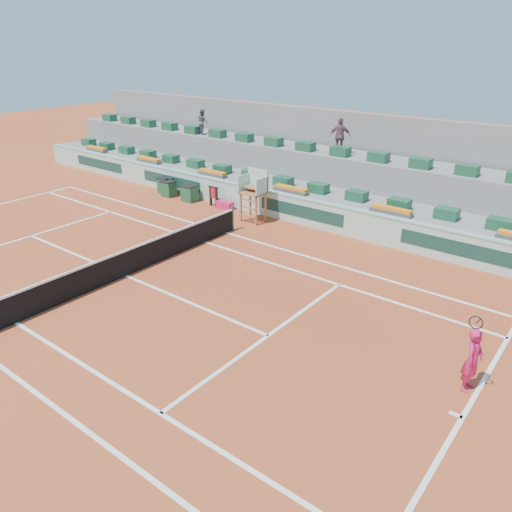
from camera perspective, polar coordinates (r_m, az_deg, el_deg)
The scene contains 19 objects.
ground at distance 18.59m, azimuth -14.63°, elevation -2.21°, with size 90.00×90.00×0.00m, color #9C3D1E.
seating_tier_lower at distance 25.72m, azimuth 4.27°, elevation 7.20°, with size 36.00×4.00×1.20m, color gray.
seating_tier_upper at distance 26.84m, azimuth 6.26°, elevation 9.38°, with size 36.00×2.40×2.60m, color gray.
stadium_back_wall at distance 27.97m, azimuth 8.12°, elevation 11.77°, with size 36.00×0.40×4.40m, color gray.
player_bag at distance 25.09m, azimuth -3.56°, elevation 5.83°, with size 0.88×0.39×0.39m, color #D41B5A.
spectator_left at distance 30.59m, azimuth -6.11°, elevation 15.02°, with size 0.70×0.55×1.44m, color #51525F.
spectator_mid at distance 25.25m, azimuth 9.59°, elevation 13.35°, with size 1.03×0.43×1.76m, color #724C5C.
court_lines at distance 18.59m, azimuth -14.63°, elevation -2.20°, with size 23.89×11.09×0.01m.
tennis_net at distance 18.37m, azimuth -14.80°, elevation -0.73°, with size 0.10×11.97×1.10m.
advertising_hoarding at distance 23.98m, azimuth 1.35°, elevation 6.11°, with size 36.00×0.34×1.26m.
umpire_chair at distance 22.96m, azimuth -0.19°, elevation 7.69°, with size 1.10×0.90×2.40m.
seat_row_lower at distance 24.78m, azimuth 3.15°, elevation 8.56°, with size 32.90×0.60×0.44m.
seat_row_upper at distance 26.01m, azimuth 5.68°, elevation 12.38°, with size 32.90×0.60×0.44m.
flower_planters at distance 25.05m, azimuth -0.76°, elevation 8.56°, with size 26.80×0.36×0.28m.
drink_cooler_a at distance 26.45m, azimuth -7.60°, elevation 7.13°, with size 0.78×0.67×0.84m.
drink_cooler_b at distance 27.46m, azimuth -9.97°, elevation 7.60°, with size 0.72×0.62×0.84m.
drink_cooler_c at distance 28.11m, azimuth -10.24°, elevation 7.95°, with size 0.80×0.69×0.84m.
towel_rack at distance 25.42m, azimuth -4.89°, elevation 6.99°, with size 0.63×0.10×1.03m.
tennis_player at distance 13.19m, azimuth 23.54°, elevation -10.82°, with size 0.45×0.88×2.28m.
Camera 1 is at (13.65, -9.85, 7.89)m, focal length 35.00 mm.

